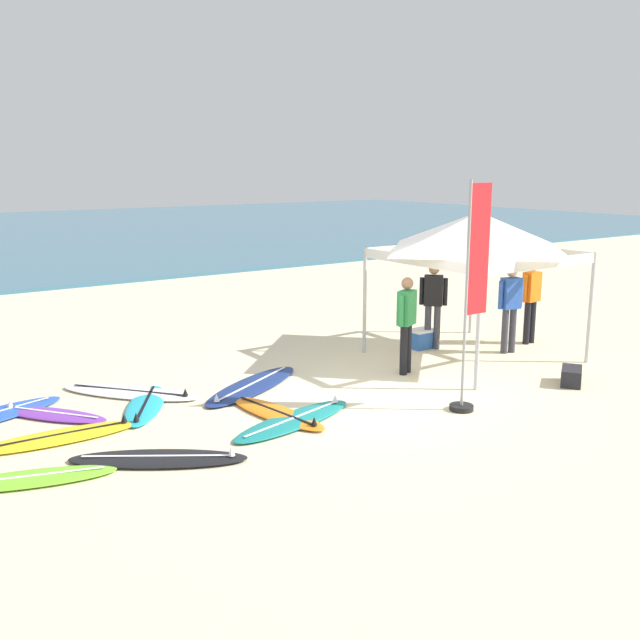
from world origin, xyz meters
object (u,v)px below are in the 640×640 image
at_px(person_blue, 510,303).
at_px(banner_flag, 471,306).
at_px(surfboard_purple, 52,414).
at_px(gear_bag_near_tent, 571,376).
at_px(surfboard_orange, 277,413).
at_px(surfboard_black, 159,458).
at_px(person_black, 433,300).
at_px(surfboard_white, 130,392).
at_px(surfboard_teal, 294,420).
at_px(surfboard_lime, 28,479).
at_px(person_green, 406,318).
at_px(surfboard_yellow, 58,437).
at_px(surfboard_navy, 252,386).
at_px(canopy_tent, 478,232).
at_px(person_orange, 531,296).
at_px(cooler_box, 422,338).
at_px(surfboard_cyan, 145,405).

height_order(person_blue, banner_flag, banner_flag).
xyz_separation_m(surfboard_purple, gear_bag_near_tent, (7.58, -3.33, 0.10)).
relative_size(surfboard_orange, gear_bag_near_tent, 3.42).
bearing_deg(banner_flag, surfboard_black, 170.38).
bearing_deg(banner_flag, person_black, 54.96).
height_order(surfboard_orange, surfboard_black, same).
relative_size(surfboard_black, surfboard_white, 0.97).
relative_size(surfboard_teal, person_blue, 1.38).
distance_m(surfboard_lime, surfboard_purple, 2.28).
xyz_separation_m(surfboard_orange, person_green, (3.00, 0.58, 0.95)).
xyz_separation_m(surfboard_yellow, surfboard_navy, (3.27, 0.52, -0.00)).
bearing_deg(canopy_tent, surfboard_lime, -173.38).
relative_size(surfboard_teal, person_green, 1.38).
height_order(surfboard_purple, banner_flag, banner_flag).
bearing_deg(surfboard_orange, person_black, 19.16).
distance_m(person_orange, cooler_box, 2.42).
height_order(canopy_tent, person_green, canopy_tent).
xyz_separation_m(surfboard_lime, surfboard_purple, (0.84, 2.13, 0.00)).
bearing_deg(surfboard_black, person_orange, 9.12).
xyz_separation_m(surfboard_white, person_green, (4.41, -1.61, 0.95)).
height_order(surfboard_black, cooler_box, cooler_box).
bearing_deg(gear_bag_near_tent, surfboard_navy, 147.32).
bearing_deg(surfboard_lime, banner_flag, -10.10).
bearing_deg(banner_flag, person_orange, 28.23).
bearing_deg(surfboard_navy, surfboard_cyan, 178.06).
distance_m(surfboard_lime, cooler_box, 8.28).
bearing_deg(person_blue, person_green, 178.61).
height_order(person_green, banner_flag, banner_flag).
distance_m(surfboard_lime, gear_bag_near_tent, 8.50).
distance_m(surfboard_purple, person_black, 7.39).
bearing_deg(surfboard_white, person_black, -5.62).
xyz_separation_m(surfboard_teal, person_orange, (6.49, 1.18, 0.95)).
distance_m(surfboard_black, cooler_box, 6.95).
relative_size(surfboard_yellow, person_green, 1.31).
relative_size(canopy_tent, surfboard_cyan, 1.58).
xyz_separation_m(canopy_tent, person_orange, (1.76, 0.11, -1.40)).
distance_m(surfboard_orange, surfboard_black, 2.16).
xyz_separation_m(canopy_tent, surfboard_cyan, (-6.23, 0.77, -2.35)).
relative_size(surfboard_cyan, person_black, 1.13).
height_order(surfboard_orange, cooler_box, cooler_box).
xyz_separation_m(surfboard_black, person_blue, (7.68, 1.11, 0.95)).
bearing_deg(surfboard_teal, surfboard_cyan, 129.16).
bearing_deg(gear_bag_near_tent, cooler_box, 96.96).
xyz_separation_m(surfboard_teal, banner_flag, (2.46, -0.98, 1.54)).
bearing_deg(surfboard_orange, surfboard_navy, 74.95).
distance_m(surfboard_navy, surfboard_purple, 3.13).
distance_m(surfboard_yellow, person_blue, 8.56).
distance_m(surfboard_cyan, person_black, 6.12).
distance_m(canopy_tent, person_green, 2.27).
bearing_deg(surfboard_black, surfboard_cyan, 72.90).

